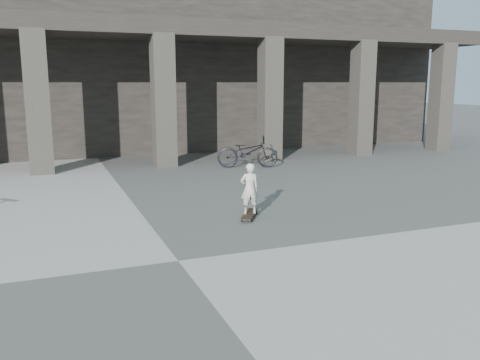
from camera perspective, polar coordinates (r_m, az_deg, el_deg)
name	(u,v)px	position (r m, az deg, el deg)	size (l,w,h in m)	color
ground	(178,261)	(7.55, -6.95, -9.00)	(90.00, 90.00, 0.00)	#4A4A47
colonnade	(86,70)	(20.73, -16.94, 11.75)	(28.00, 8.82, 6.00)	black
longboard	(249,214)	(9.77, 1.07, -3.87)	(0.62, 0.83, 0.09)	black
child	(250,189)	(9.66, 1.08, -0.97)	(0.36, 0.23, 0.98)	#B8B6A6
bicycle	(247,152)	(15.47, 0.84, 3.18)	(0.64, 1.83, 0.96)	black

